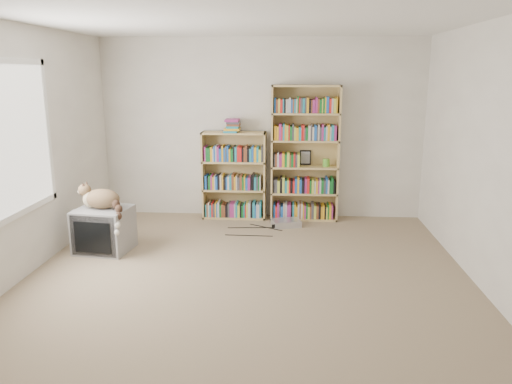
# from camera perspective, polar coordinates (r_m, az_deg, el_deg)

# --- Properties ---
(floor) EXTENTS (4.50, 5.00, 0.01)m
(floor) POSITION_cam_1_polar(r_m,az_deg,el_deg) (4.95, -1.16, -10.59)
(floor) COLOR #9E856B
(floor) RESTS_ON ground
(wall_back) EXTENTS (4.50, 0.02, 2.50)m
(wall_back) POSITION_cam_1_polar(r_m,az_deg,el_deg) (7.06, 0.61, 7.21)
(wall_back) COLOR silver
(wall_back) RESTS_ON floor
(wall_front) EXTENTS (4.50, 0.02, 2.50)m
(wall_front) POSITION_cam_1_polar(r_m,az_deg,el_deg) (2.19, -7.18, -7.24)
(wall_front) COLOR silver
(wall_front) RESTS_ON floor
(wall_left) EXTENTS (0.02, 5.00, 2.50)m
(wall_left) POSITION_cam_1_polar(r_m,az_deg,el_deg) (5.29, -26.36, 3.70)
(wall_left) COLOR silver
(wall_left) RESTS_ON floor
(wall_right) EXTENTS (0.02, 5.00, 2.50)m
(wall_right) POSITION_cam_1_polar(r_m,az_deg,el_deg) (4.93, 25.87, 3.13)
(wall_right) COLOR silver
(wall_right) RESTS_ON floor
(ceiling) EXTENTS (4.50, 5.00, 0.02)m
(ceiling) POSITION_cam_1_polar(r_m,az_deg,el_deg) (4.55, -1.31, 19.53)
(ceiling) COLOR white
(ceiling) RESTS_ON wall_back
(window) EXTENTS (0.02, 1.22, 1.52)m
(window) POSITION_cam_1_polar(r_m,az_deg,el_deg) (5.43, -25.37, 5.63)
(window) COLOR white
(window) RESTS_ON wall_left
(crt_tv) EXTENTS (0.64, 0.59, 0.51)m
(crt_tv) POSITION_cam_1_polar(r_m,az_deg,el_deg) (6.05, -16.95, -4.13)
(crt_tv) COLOR gray
(crt_tv) RESTS_ON floor
(cat) EXTENTS (0.60, 0.48, 0.50)m
(cat) POSITION_cam_1_polar(r_m,az_deg,el_deg) (5.92, -16.97, -1.11)
(cat) COLOR #3B2A18
(cat) RESTS_ON crt_tv
(bookcase_tall) EXTENTS (0.93, 0.30, 1.86)m
(bookcase_tall) POSITION_cam_1_polar(r_m,az_deg,el_deg) (6.96, 5.59, 4.00)
(bookcase_tall) COLOR tan
(bookcase_tall) RESTS_ON floor
(bookcase_short) EXTENTS (0.89, 0.30, 1.22)m
(bookcase_short) POSITION_cam_1_polar(r_m,az_deg,el_deg) (7.06, -2.49, 1.50)
(bookcase_short) COLOR tan
(bookcase_short) RESTS_ON floor
(book_stack) EXTENTS (0.22, 0.28, 0.18)m
(book_stack) POSITION_cam_1_polar(r_m,az_deg,el_deg) (6.89, -2.74, 7.58)
(book_stack) COLOR red
(book_stack) RESTS_ON bookcase_short
(green_mug) EXTENTS (0.09, 0.09, 0.11)m
(green_mug) POSITION_cam_1_polar(r_m,az_deg,el_deg) (6.97, 8.02, 3.36)
(green_mug) COLOR #5DAF32
(green_mug) RESTS_ON bookcase_tall
(framed_print) EXTENTS (0.16, 0.05, 0.21)m
(framed_print) POSITION_cam_1_polar(r_m,az_deg,el_deg) (7.04, 5.66, 3.95)
(framed_print) COLOR black
(framed_print) RESTS_ON bookcase_tall
(dvd_player) EXTENTS (0.42, 0.35, 0.08)m
(dvd_player) POSITION_cam_1_polar(r_m,az_deg,el_deg) (6.77, 3.47, -3.55)
(dvd_player) COLOR #B7B7BC
(dvd_player) RESTS_ON floor
(wall_outlet) EXTENTS (0.01, 0.08, 0.13)m
(wall_outlet) POSITION_cam_1_polar(r_m,az_deg,el_deg) (6.53, -20.14, -2.46)
(wall_outlet) COLOR silver
(wall_outlet) RESTS_ON wall_left
(floor_cables) EXTENTS (1.20, 0.70, 0.01)m
(floor_cables) POSITION_cam_1_polar(r_m,az_deg,el_deg) (6.59, -0.04, -4.33)
(floor_cables) COLOR black
(floor_cables) RESTS_ON floor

